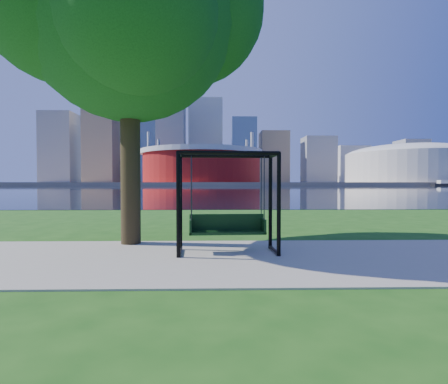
{
  "coord_description": "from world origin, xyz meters",
  "views": [
    {
      "loc": [
        -0.22,
        -7.31,
        1.49
      ],
      "look_at": [
        -0.05,
        0.0,
        1.31
      ],
      "focal_mm": 28.0,
      "sensor_mm": 36.0,
      "label": 1
    }
  ],
  "objects": [
    {
      "name": "ground",
      "position": [
        0.0,
        0.0,
        0.0
      ],
      "size": [
        900.0,
        900.0,
        0.0
      ],
      "primitive_type": "plane",
      "color": "#1E5114",
      "rests_on": "ground"
    },
    {
      "name": "river",
      "position": [
        0.0,
        102.0,
        0.01
      ],
      "size": [
        900.0,
        180.0,
        0.02
      ],
      "primitive_type": "cube",
      "color": "black",
      "rests_on": "ground"
    },
    {
      "name": "path",
      "position": [
        0.0,
        -0.5,
        0.01
      ],
      "size": [
        120.0,
        4.0,
        0.03
      ],
      "primitive_type": "cube",
      "color": "#9E937F",
      "rests_on": "ground"
    },
    {
      "name": "park_tree",
      "position": [
        -2.34,
        1.24,
        5.71
      ],
      "size": [
        6.62,
        5.98,
        8.22
      ],
      "color": "black",
      "rests_on": "ground"
    },
    {
      "name": "far_bank",
      "position": [
        0.0,
        306.0,
        1.0
      ],
      "size": [
        900.0,
        228.0,
        2.0
      ],
      "primitive_type": "cube",
      "color": "#937F60",
      "rests_on": "ground"
    },
    {
      "name": "swing",
      "position": [
        0.02,
        0.02,
        1.03
      ],
      "size": [
        2.13,
        1.01,
        2.13
      ],
      "rotation": [
        0.0,
        0.0,
        0.05
      ],
      "color": "black",
      "rests_on": "ground"
    },
    {
      "name": "skyline",
      "position": [
        -4.27,
        319.39,
        35.89
      ],
      "size": [
        392.0,
        66.0,
        96.5
      ],
      "color": "gray",
      "rests_on": "far_bank"
    },
    {
      "name": "arena",
      "position": [
        135.0,
        235.0,
        15.87
      ],
      "size": [
        84.0,
        84.0,
        26.56
      ],
      "color": "beige",
      "rests_on": "far_bank"
    },
    {
      "name": "stadium",
      "position": [
        -10.0,
        235.0,
        14.23
      ],
      "size": [
        83.0,
        83.0,
        32.0
      ],
      "color": "maroon",
      "rests_on": "far_bank"
    }
  ]
}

